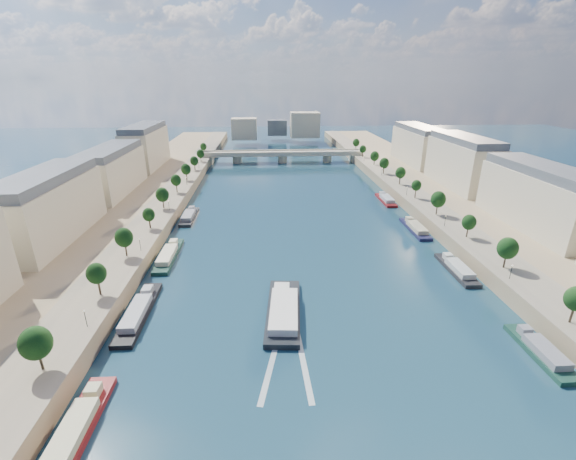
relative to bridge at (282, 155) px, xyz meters
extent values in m
plane|color=#0B2331|center=(0.00, -129.26, -5.08)|extent=(700.00, 700.00, 0.00)
cube|color=#9E8460|center=(-72.00, -129.26, -2.58)|extent=(44.00, 520.00, 5.00)
cube|color=#9E8460|center=(72.00, -129.26, -2.58)|extent=(44.00, 520.00, 5.00)
cube|color=gray|center=(-57.00, -129.26, -0.03)|extent=(14.00, 520.00, 0.10)
cube|color=gray|center=(57.00, -129.26, -0.03)|extent=(14.00, 520.00, 0.10)
cylinder|color=#382B1E|center=(-55.00, -211.26, 1.83)|extent=(0.50, 0.50, 3.82)
ellipsoid|color=black|center=(-55.00, -211.26, 5.42)|extent=(4.80, 4.80, 5.52)
cylinder|color=#382B1E|center=(-55.00, -187.26, 1.83)|extent=(0.50, 0.50, 3.82)
ellipsoid|color=black|center=(-55.00, -187.26, 5.42)|extent=(4.80, 4.80, 5.52)
cylinder|color=#382B1E|center=(-55.00, -163.26, 1.83)|extent=(0.50, 0.50, 3.82)
ellipsoid|color=black|center=(-55.00, -163.26, 5.42)|extent=(4.80, 4.80, 5.52)
cylinder|color=#382B1E|center=(-55.00, -139.26, 1.83)|extent=(0.50, 0.50, 3.82)
ellipsoid|color=black|center=(-55.00, -139.26, 5.42)|extent=(4.80, 4.80, 5.52)
cylinder|color=#382B1E|center=(-55.00, -115.26, 1.83)|extent=(0.50, 0.50, 3.82)
ellipsoid|color=black|center=(-55.00, -115.26, 5.42)|extent=(4.80, 4.80, 5.52)
cylinder|color=#382B1E|center=(-55.00, -91.26, 1.83)|extent=(0.50, 0.50, 3.82)
ellipsoid|color=black|center=(-55.00, -91.26, 5.42)|extent=(4.80, 4.80, 5.52)
cylinder|color=#382B1E|center=(-55.00, -67.26, 1.83)|extent=(0.50, 0.50, 3.82)
ellipsoid|color=black|center=(-55.00, -67.26, 5.42)|extent=(4.80, 4.80, 5.52)
cylinder|color=#382B1E|center=(-55.00, -43.26, 1.83)|extent=(0.50, 0.50, 3.82)
ellipsoid|color=black|center=(-55.00, -43.26, 5.42)|extent=(4.80, 4.80, 5.52)
cylinder|color=#382B1E|center=(-55.00, -19.26, 1.83)|extent=(0.50, 0.50, 3.82)
ellipsoid|color=black|center=(-55.00, -19.26, 5.42)|extent=(4.80, 4.80, 5.52)
cylinder|color=#382B1E|center=(-55.00, 4.74, 1.83)|extent=(0.50, 0.50, 3.82)
ellipsoid|color=black|center=(-55.00, 4.74, 5.42)|extent=(4.80, 4.80, 5.52)
cylinder|color=#382B1E|center=(55.00, -203.26, 1.83)|extent=(0.50, 0.50, 3.82)
cylinder|color=#382B1E|center=(55.00, -179.26, 1.83)|extent=(0.50, 0.50, 3.82)
ellipsoid|color=black|center=(55.00, -179.26, 5.42)|extent=(4.80, 4.80, 5.52)
cylinder|color=#382B1E|center=(55.00, -155.26, 1.83)|extent=(0.50, 0.50, 3.82)
ellipsoid|color=black|center=(55.00, -155.26, 5.42)|extent=(4.80, 4.80, 5.52)
cylinder|color=#382B1E|center=(55.00, -131.26, 1.83)|extent=(0.50, 0.50, 3.82)
ellipsoid|color=black|center=(55.00, -131.26, 5.42)|extent=(4.80, 4.80, 5.52)
cylinder|color=#382B1E|center=(55.00, -107.26, 1.83)|extent=(0.50, 0.50, 3.82)
ellipsoid|color=black|center=(55.00, -107.26, 5.42)|extent=(4.80, 4.80, 5.52)
cylinder|color=#382B1E|center=(55.00, -83.26, 1.83)|extent=(0.50, 0.50, 3.82)
ellipsoid|color=black|center=(55.00, -83.26, 5.42)|extent=(4.80, 4.80, 5.52)
cylinder|color=#382B1E|center=(55.00, -59.26, 1.83)|extent=(0.50, 0.50, 3.82)
ellipsoid|color=black|center=(55.00, -59.26, 5.42)|extent=(4.80, 4.80, 5.52)
cylinder|color=#382B1E|center=(55.00, -35.26, 1.83)|extent=(0.50, 0.50, 3.82)
ellipsoid|color=black|center=(55.00, -35.26, 5.42)|extent=(4.80, 4.80, 5.52)
cylinder|color=#382B1E|center=(55.00, -11.26, 1.83)|extent=(0.50, 0.50, 3.82)
ellipsoid|color=black|center=(55.00, -11.26, 5.42)|extent=(4.80, 4.80, 5.52)
cylinder|color=#382B1E|center=(55.00, 12.74, 1.83)|extent=(0.50, 0.50, 3.82)
ellipsoid|color=black|center=(55.00, 12.74, 5.42)|extent=(4.80, 4.80, 5.52)
cylinder|color=black|center=(-52.50, -199.26, 1.92)|extent=(0.14, 0.14, 4.00)
sphere|color=#FFE5B2|center=(-52.50, -199.26, 4.02)|extent=(0.36, 0.36, 0.36)
cylinder|color=black|center=(-52.50, -159.26, 1.92)|extent=(0.14, 0.14, 4.00)
sphere|color=#FFE5B2|center=(-52.50, -159.26, 4.02)|extent=(0.36, 0.36, 0.36)
cylinder|color=black|center=(-52.50, -119.26, 1.92)|extent=(0.14, 0.14, 4.00)
sphere|color=#FFE5B2|center=(-52.50, -119.26, 4.02)|extent=(0.36, 0.36, 0.36)
cylinder|color=black|center=(-52.50, -79.26, 1.92)|extent=(0.14, 0.14, 4.00)
sphere|color=#FFE5B2|center=(-52.50, -79.26, 4.02)|extent=(0.36, 0.36, 0.36)
cylinder|color=black|center=(-52.50, -39.26, 1.92)|extent=(0.14, 0.14, 4.00)
sphere|color=#FFE5B2|center=(-52.50, -39.26, 4.02)|extent=(0.36, 0.36, 0.36)
cylinder|color=black|center=(52.50, -184.26, 1.92)|extent=(0.14, 0.14, 4.00)
sphere|color=#FFE5B2|center=(52.50, -184.26, 4.02)|extent=(0.36, 0.36, 0.36)
cylinder|color=black|center=(52.50, -144.26, 1.92)|extent=(0.14, 0.14, 4.00)
sphere|color=#FFE5B2|center=(52.50, -144.26, 4.02)|extent=(0.36, 0.36, 0.36)
cylinder|color=black|center=(52.50, -104.26, 1.92)|extent=(0.14, 0.14, 4.00)
sphere|color=#FFE5B2|center=(52.50, -104.26, 4.02)|extent=(0.36, 0.36, 0.36)
cylinder|color=black|center=(52.50, -64.26, 1.92)|extent=(0.14, 0.14, 4.00)
sphere|color=#FFE5B2|center=(52.50, -64.26, 4.02)|extent=(0.36, 0.36, 0.36)
cylinder|color=black|center=(52.50, -24.26, 1.92)|extent=(0.14, 0.14, 4.00)
sphere|color=#FFE5B2|center=(52.50, -24.26, 4.02)|extent=(0.36, 0.36, 0.36)
cube|color=beige|center=(-85.00, -146.26, 9.92)|extent=(16.00, 52.00, 20.00)
cube|color=#474C54|center=(-85.00, -146.26, 21.52)|extent=(14.72, 50.44, 3.20)
cube|color=beige|center=(-85.00, -88.26, 9.92)|extent=(16.00, 52.00, 20.00)
cube|color=#474C54|center=(-85.00, -88.26, 21.52)|extent=(14.72, 50.44, 3.20)
cube|color=beige|center=(-85.00, -30.26, 9.92)|extent=(16.00, 52.00, 20.00)
cube|color=#474C54|center=(-85.00, -30.26, 21.52)|extent=(14.72, 50.44, 3.20)
cube|color=beige|center=(85.00, -146.26, 9.92)|extent=(16.00, 52.00, 20.00)
cube|color=#474C54|center=(85.00, -146.26, 21.52)|extent=(14.72, 50.44, 3.20)
cube|color=beige|center=(85.00, -88.26, 9.92)|extent=(16.00, 52.00, 20.00)
cube|color=#474C54|center=(85.00, -88.26, 21.52)|extent=(14.72, 50.44, 3.20)
cube|color=beige|center=(85.00, -30.26, 9.92)|extent=(16.00, 52.00, 20.00)
cube|color=#474C54|center=(85.00, -30.26, 21.52)|extent=(14.72, 50.44, 3.20)
cube|color=beige|center=(-30.00, 80.74, 8.92)|extent=(22.00, 18.00, 18.00)
cube|color=beige|center=(25.00, 90.74, 10.92)|extent=(26.00, 20.00, 22.00)
cube|color=#474C54|center=(0.00, 105.74, 6.92)|extent=(18.00, 16.00, 14.00)
cube|color=#C1B79E|center=(0.00, 0.00, 1.12)|extent=(112.00, 11.00, 2.20)
cube|color=#C1B79E|center=(0.00, -5.00, 2.62)|extent=(112.00, 0.80, 0.90)
cube|color=#C1B79E|center=(0.00, 5.00, 2.62)|extent=(112.00, 0.80, 0.90)
cylinder|color=#C1B79E|center=(-32.00, 0.00, -2.58)|extent=(6.40, 6.40, 5.00)
cylinder|color=#C1B79E|center=(0.00, 0.00, -2.58)|extent=(6.40, 6.40, 5.00)
cylinder|color=#C1B79E|center=(32.00, 0.00, -2.58)|extent=(6.40, 6.40, 5.00)
cube|color=#C1B79E|center=(-52.00, 0.00, -2.58)|extent=(6.00, 12.00, 5.00)
cube|color=#C1B79E|center=(52.00, 0.00, -2.58)|extent=(6.00, 12.00, 5.00)
cube|color=black|center=(-9.06, -189.18, -4.66)|extent=(10.48, 29.23, 2.05)
cube|color=white|center=(-9.06, -191.47, -2.72)|extent=(8.20, 19.11, 1.84)
cube|color=white|center=(-9.06, -180.58, -2.74)|extent=(4.36, 3.76, 1.80)
cube|color=silver|center=(-12.26, -206.18, -5.06)|extent=(6.42, 25.71, 0.04)
cube|color=silver|center=(-5.86, -206.18, -5.06)|extent=(2.27, 26.03, 0.04)
cube|color=maroon|center=(-45.50, -221.85, -4.78)|extent=(5.00, 22.29, 1.80)
cube|color=#C1BD91|center=(-45.50, -223.63, -3.08)|extent=(4.10, 12.26, 1.60)
cube|color=#C1BD91|center=(-45.50, -215.16, -2.98)|extent=(2.50, 2.67, 1.80)
cube|color=black|center=(-45.50, -187.41, -4.78)|extent=(5.00, 27.70, 1.80)
cube|color=#A4A7B0|center=(-45.50, -189.63, -3.08)|extent=(4.10, 15.24, 1.60)
cube|color=#A4A7B0|center=(-45.50, -179.10, -2.98)|extent=(2.50, 3.32, 1.80)
cube|color=#183D31|center=(-45.50, -154.03, -4.78)|extent=(5.00, 26.28, 1.80)
cube|color=#F1E9BF|center=(-45.50, -156.13, -3.08)|extent=(4.10, 14.45, 1.60)
cube|color=#F1E9BF|center=(-45.50, -146.14, -2.98)|extent=(2.50, 3.15, 1.80)
cube|color=#28272A|center=(-45.50, -115.23, -4.78)|extent=(5.00, 22.51, 1.80)
cube|color=gray|center=(-45.50, -117.03, -3.08)|extent=(4.10, 12.38, 1.60)
cube|color=gray|center=(-45.50, -108.48, -2.98)|extent=(2.50, 2.70, 1.80)
cube|color=#193F32|center=(45.50, -208.31, -4.78)|extent=(5.00, 19.00, 1.80)
cube|color=gray|center=(45.50, -209.83, -3.08)|extent=(4.10, 10.45, 1.60)
cube|color=gray|center=(45.50, -202.61, -2.98)|extent=(2.50, 2.28, 1.80)
cube|color=black|center=(45.50, -169.73, -4.78)|extent=(5.00, 21.49, 1.80)
cube|color=beige|center=(45.50, -171.45, -3.08)|extent=(4.10, 11.82, 1.60)
cube|color=beige|center=(45.50, -163.28, -2.98)|extent=(2.50, 2.58, 1.80)
cube|color=#1C1C3E|center=(45.50, -135.07, -4.78)|extent=(5.00, 22.87, 1.80)
cube|color=#C2B691|center=(45.50, -136.90, -3.08)|extent=(4.10, 12.58, 1.60)
cube|color=#C2B691|center=(45.50, -128.21, -2.98)|extent=(2.50, 2.74, 1.80)
cube|color=maroon|center=(45.50, -96.69, -4.78)|extent=(5.00, 20.90, 1.80)
cube|color=#B0B7BD|center=(45.50, -98.36, -3.08)|extent=(4.10, 11.50, 1.60)
cube|color=#B0B7BD|center=(45.50, -90.42, -2.98)|extent=(2.50, 2.51, 1.80)
camera|label=1|loc=(-13.08, -272.29, 50.54)|focal=24.00mm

